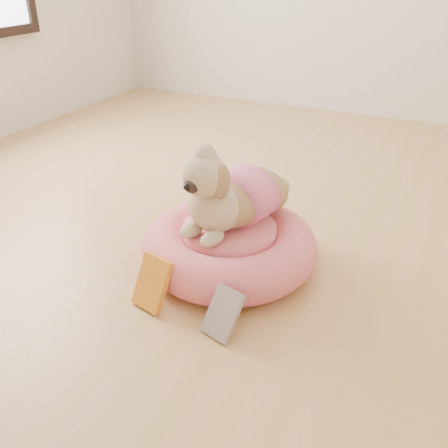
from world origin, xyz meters
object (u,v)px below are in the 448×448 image
at_px(book_yellow, 152,283).
at_px(book_white, 223,313).
at_px(pet_bed, 229,246).
at_px(dog, 231,180).

xyz_separation_m(book_yellow, book_white, (0.29, -0.03, -0.01)).
height_order(pet_bed, dog, dog).
distance_m(pet_bed, book_white, 0.41).
bearing_deg(book_white, dog, 128.32).
bearing_deg(book_yellow, dog, 84.22).
height_order(pet_bed, book_yellow, book_yellow).
distance_m(pet_bed, book_yellow, 0.38).
bearing_deg(dog, pet_bed, -61.90).
relative_size(pet_bed, book_yellow, 3.66).
relative_size(dog, book_yellow, 2.67).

